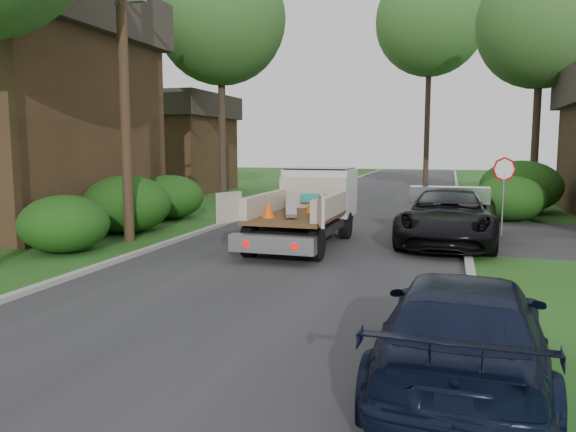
% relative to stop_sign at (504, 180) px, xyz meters
% --- Properties ---
extents(ground, '(120.00, 120.00, 0.00)m').
position_rel_stop_sign_xyz_m(ground, '(-5.20, -9.00, -1.78)').
color(ground, '#274C15').
rests_on(ground, ground).
extents(road, '(8.00, 90.00, 0.02)m').
position_rel_stop_sign_xyz_m(road, '(-5.20, 1.00, -1.77)').
color(road, '#28282B').
rests_on(road, ground).
extents(curb_left, '(0.20, 90.00, 0.12)m').
position_rel_stop_sign_xyz_m(curb_left, '(-9.30, 1.00, -1.72)').
color(curb_left, '#9E9E99').
rests_on(curb_left, ground).
extents(curb_right, '(0.20, 90.00, 0.12)m').
position_rel_stop_sign_xyz_m(curb_right, '(-1.10, 1.00, -1.72)').
color(curb_right, '#9E9E99').
rests_on(curb_right, ground).
extents(stop_sign, '(0.71, 0.32, 2.48)m').
position_rel_stop_sign_xyz_m(stop_sign, '(0.00, 0.00, 0.00)').
color(stop_sign, slate).
rests_on(stop_sign, ground).
extents(utility_pole, '(2.42, 1.25, 10.00)m').
position_rel_stop_sign_xyz_m(utility_pole, '(-10.68, -4.02, 3.40)').
color(utility_pole, '#382619').
rests_on(utility_pole, ground).
extents(house_left_far, '(7.56, 7.56, 6.00)m').
position_rel_stop_sign_xyz_m(house_left_far, '(-18.70, 13.00, 1.27)').
color(house_left_far, '#372716').
rests_on(house_left_far, ground).
extents(hedge_left_a, '(2.34, 2.34, 1.53)m').
position_rel_stop_sign_xyz_m(hedge_left_a, '(-11.40, -6.00, -1.01)').
color(hedge_left_a, '#183F0E').
rests_on(hedge_left_a, ground).
extents(hedge_left_b, '(2.86, 2.86, 1.87)m').
position_rel_stop_sign_xyz_m(hedge_left_b, '(-11.70, -2.50, -0.84)').
color(hedge_left_b, '#183F0E').
rests_on(hedge_left_b, ground).
extents(hedge_left_c, '(2.60, 2.60, 1.70)m').
position_rel_stop_sign_xyz_m(hedge_left_c, '(-12.00, 1.00, -0.93)').
color(hedge_left_c, '#183F0E').
rests_on(hedge_left_c, ground).
extents(hedge_right_a, '(2.60, 2.60, 1.70)m').
position_rel_stop_sign_xyz_m(hedge_right_a, '(0.60, 4.00, -0.93)').
color(hedge_right_a, '#183F0E').
rests_on(hedge_right_a, ground).
extents(hedge_right_b, '(3.38, 3.38, 2.21)m').
position_rel_stop_sign_xyz_m(hedge_right_b, '(1.30, 7.00, -0.67)').
color(hedge_right_b, '#183F0E').
rests_on(hedge_right_b, ground).
extents(tree_left_far, '(6.40, 6.40, 12.20)m').
position_rel_stop_sign_xyz_m(tree_left_far, '(-12.70, 8.00, 7.20)').
color(tree_left_far, '#2D2119').
rests_on(tree_left_far, ground).
extents(tree_right_far, '(6.00, 6.00, 11.50)m').
position_rel_stop_sign_xyz_m(tree_right_far, '(2.30, 11.00, 6.70)').
color(tree_right_far, '#2D2119').
rests_on(tree_right_far, ground).
extents(tree_left_back, '(6.00, 6.00, 12.00)m').
position_rel_stop_sign_xyz_m(tree_left_back, '(-19.20, 4.00, 7.20)').
color(tree_left_back, '#2D2119').
rests_on(tree_left_back, ground).
extents(tree_center_far, '(7.20, 7.20, 14.60)m').
position_rel_stop_sign_xyz_m(tree_center_far, '(-3.20, 21.00, 9.20)').
color(tree_center_far, '#2D2119').
rests_on(tree_center_far, ground).
extents(flatbed_truck, '(2.66, 5.71, 2.14)m').
position_rel_stop_sign_xyz_m(flatbed_truck, '(-5.50, -2.54, -0.61)').
color(flatbed_truck, black).
rests_on(flatbed_truck, ground).
extents(black_pickup, '(2.91, 5.84, 1.59)m').
position_rel_stop_sign_xyz_m(black_pickup, '(-1.60, -1.79, -0.98)').
color(black_pickup, black).
rests_on(black_pickup, ground).
extents(navy_suv, '(2.12, 4.70, 1.34)m').
position_rel_stop_sign_xyz_m(navy_suv, '(-1.40, -11.81, -1.11)').
color(navy_suv, black).
rests_on(navy_suv, ground).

